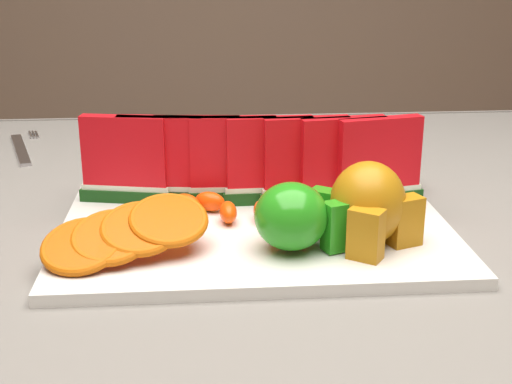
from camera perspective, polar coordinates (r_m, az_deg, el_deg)
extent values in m
cube|color=#462D15|center=(0.79, -4.81, -4.05)|extent=(1.40, 0.90, 0.03)
cube|color=slate|center=(0.78, -4.84, -2.77)|extent=(1.52, 1.02, 0.01)
cube|color=slate|center=(1.29, -4.73, 1.73)|extent=(1.52, 0.01, 0.20)
cube|color=silver|center=(0.75, -0.05, -2.89)|extent=(0.40, 0.30, 0.01)
ellipsoid|color=#0F8008|center=(0.67, 2.84, -1.95)|extent=(0.08, 0.08, 0.06)
cube|color=#0F8008|center=(0.67, 6.69, -2.70)|extent=(0.04, 0.03, 0.05)
cube|color=beige|center=(0.67, 7.19, -2.68)|extent=(0.03, 0.01, 0.05)
cube|color=#0F8008|center=(0.70, 5.59, -1.67)|extent=(0.04, 0.03, 0.05)
cube|color=beige|center=(0.70, 6.07, -1.65)|extent=(0.03, 0.02, 0.05)
ellipsoid|color=#A17005|center=(0.69, 8.92, -0.86)|extent=(0.09, 0.09, 0.08)
cube|color=#A17005|center=(0.66, 8.79, -3.37)|extent=(0.04, 0.03, 0.05)
cube|color=#A17005|center=(0.70, 11.85, -2.29)|extent=(0.04, 0.03, 0.05)
cylinder|color=silver|center=(1.10, -1.53, 4.29)|extent=(0.18, 0.18, 0.01)
cube|color=silver|center=(1.10, -18.32, 3.24)|extent=(0.07, 0.17, 0.00)
cube|color=silver|center=(1.19, -17.60, 4.39)|extent=(0.01, 0.04, 0.00)
cube|color=silver|center=(1.19, -17.36, 4.40)|extent=(0.01, 0.04, 0.00)
cube|color=silver|center=(1.19, -17.13, 4.41)|extent=(0.01, 0.04, 0.00)
cube|color=#0D3E18|center=(0.82, -10.27, -0.24)|extent=(0.11, 0.04, 0.01)
cube|color=silver|center=(0.81, -10.31, 0.43)|extent=(0.10, 0.04, 0.01)
cube|color=#DD0B00|center=(0.80, -10.49, 3.27)|extent=(0.10, 0.04, 0.08)
cube|color=#0D3E18|center=(0.81, -7.49, -0.27)|extent=(0.11, 0.04, 0.01)
cube|color=silver|center=(0.81, -7.52, 0.40)|extent=(0.10, 0.03, 0.01)
cube|color=#DD0B00|center=(0.80, -7.65, 3.27)|extent=(0.10, 0.03, 0.08)
cube|color=#0D3E18|center=(0.81, -4.66, -0.29)|extent=(0.11, 0.03, 0.01)
cube|color=silver|center=(0.80, -4.68, 0.38)|extent=(0.10, 0.03, 0.01)
cube|color=#DD0B00|center=(0.79, -4.76, 3.27)|extent=(0.10, 0.02, 0.08)
cube|color=#0D3E18|center=(0.80, -1.80, -0.32)|extent=(0.11, 0.02, 0.01)
cube|color=silver|center=(0.80, -1.81, 0.36)|extent=(0.10, 0.02, 0.01)
cube|color=#DD0B00|center=(0.79, -1.84, 3.26)|extent=(0.10, 0.02, 0.08)
cube|color=#0D3E18|center=(0.80, 1.08, -0.34)|extent=(0.11, 0.02, 0.01)
cube|color=silver|center=(0.80, 1.08, 0.33)|extent=(0.10, 0.02, 0.01)
cube|color=#DD0B00|center=(0.79, 1.10, 3.24)|extent=(0.10, 0.02, 0.08)
cube|color=#0D3E18|center=(0.80, 3.95, -0.37)|extent=(0.11, 0.03, 0.01)
cube|color=silver|center=(0.80, 3.97, 0.31)|extent=(0.10, 0.03, 0.01)
cube|color=#DD0B00|center=(0.79, 4.04, 3.21)|extent=(0.10, 0.02, 0.08)
cube|color=#0D3E18|center=(0.80, 6.82, -0.39)|extent=(0.11, 0.04, 0.01)
cube|color=silver|center=(0.80, 6.84, 0.28)|extent=(0.10, 0.03, 0.01)
cube|color=#DD0B00|center=(0.79, 6.96, 3.17)|extent=(0.10, 0.03, 0.08)
cube|color=#0D3E18|center=(0.81, 9.65, -0.42)|extent=(0.11, 0.04, 0.01)
cube|color=silver|center=(0.81, 9.69, 0.26)|extent=(0.10, 0.04, 0.01)
cube|color=#DD0B00|center=(0.79, 9.86, 3.13)|extent=(0.10, 0.04, 0.08)
cylinder|color=#D84200|center=(0.67, -13.77, -4.20)|extent=(0.08, 0.08, 0.03)
torus|color=red|center=(0.67, -13.77, -4.20)|extent=(0.09, 0.09, 0.03)
cylinder|color=#D84200|center=(0.67, -11.50, -3.54)|extent=(0.07, 0.07, 0.03)
torus|color=red|center=(0.67, -11.50, -3.54)|extent=(0.08, 0.08, 0.03)
cylinder|color=#D84200|center=(0.67, -9.24, -2.88)|extent=(0.07, 0.07, 0.03)
torus|color=red|center=(0.67, -9.24, -2.88)|extent=(0.08, 0.08, 0.03)
cylinder|color=#D84200|center=(0.67, -7.01, -2.23)|extent=(0.08, 0.08, 0.03)
torus|color=red|center=(0.67, -7.01, -2.23)|extent=(0.09, 0.08, 0.03)
cylinder|color=#D84200|center=(0.86, -8.64, 1.35)|extent=(0.06, 0.06, 0.02)
torus|color=red|center=(0.86, -8.64, 1.35)|extent=(0.07, 0.07, 0.03)
cylinder|color=#D84200|center=(0.86, -5.46, 1.63)|extent=(0.07, 0.07, 0.02)
torus|color=red|center=(0.86, -5.46, 1.63)|extent=(0.08, 0.08, 0.03)
cylinder|color=#D84200|center=(0.86, -2.27, 1.91)|extent=(0.08, 0.07, 0.02)
torus|color=red|center=(0.86, -2.27, 1.91)|extent=(0.08, 0.08, 0.03)
cylinder|color=#D84200|center=(0.86, 0.92, 2.17)|extent=(0.08, 0.08, 0.02)
torus|color=red|center=(0.86, 0.92, 2.17)|extent=(0.09, 0.09, 0.03)
cylinder|color=#D84200|center=(0.87, 4.09, 2.43)|extent=(0.08, 0.08, 0.02)
torus|color=red|center=(0.87, 4.09, 2.43)|extent=(0.09, 0.09, 0.03)
cylinder|color=#D84200|center=(0.87, 7.21, 2.68)|extent=(0.09, 0.09, 0.02)
torus|color=red|center=(0.87, 7.21, 2.68)|extent=(0.10, 0.10, 0.03)
cylinder|color=#D84200|center=(0.88, 10.27, 2.91)|extent=(0.09, 0.09, 0.02)
torus|color=red|center=(0.88, 10.27, 2.91)|extent=(0.10, 0.10, 0.03)
ellipsoid|color=orange|center=(0.74, -6.81, -1.76)|extent=(0.02, 0.04, 0.02)
ellipsoid|color=orange|center=(0.77, -5.60, -0.93)|extent=(0.04, 0.03, 0.02)
ellipsoid|color=orange|center=(0.77, -3.71, -0.76)|extent=(0.04, 0.03, 0.02)
ellipsoid|color=orange|center=(0.74, -2.24, -1.62)|extent=(0.02, 0.04, 0.02)
ellipsoid|color=orange|center=(0.74, 0.49, -1.50)|extent=(0.02, 0.03, 0.02)
ellipsoid|color=orange|center=(0.74, 1.24, -1.62)|extent=(0.03, 0.04, 0.02)
ellipsoid|color=orange|center=(0.78, 2.84, -0.59)|extent=(0.04, 0.03, 0.02)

